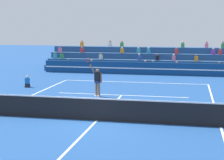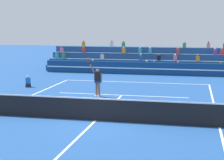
% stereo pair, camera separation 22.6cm
% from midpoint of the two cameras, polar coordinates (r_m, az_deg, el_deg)
% --- Properties ---
extents(ground_plane, '(120.00, 120.00, 0.00)m').
position_cam_midpoint_polar(ground_plane, '(17.30, -2.71, -6.20)').
color(ground_plane, navy).
extents(court_lines, '(11.10, 23.90, 0.01)m').
position_cam_midpoint_polar(court_lines, '(17.30, -2.71, -6.19)').
color(court_lines, white).
rests_on(court_lines, ground).
extents(tennis_net, '(12.00, 0.10, 1.10)m').
position_cam_midpoint_polar(tennis_net, '(17.17, -2.72, -4.44)').
color(tennis_net, '#2D6B38').
rests_on(tennis_net, ground).
extents(sponsor_banner_wall, '(18.00, 0.26, 1.10)m').
position_cam_midpoint_polar(sponsor_banner_wall, '(33.20, 4.41, 1.78)').
color(sponsor_banner_wall, navy).
rests_on(sponsor_banner_wall, ground).
extents(bleacher_stand, '(19.05, 3.80, 2.83)m').
position_cam_midpoint_polar(bleacher_stand, '(36.30, 5.06, 2.78)').
color(bleacher_stand, navy).
rests_on(bleacher_stand, ground).
extents(ball_kid_courtside, '(0.30, 0.36, 0.84)m').
position_cam_midpoint_polar(ball_kid_courtside, '(27.04, -13.01, -0.39)').
color(ball_kid_courtside, black).
rests_on(ball_kid_courtside, ground).
extents(tennis_player, '(1.13, 0.44, 2.43)m').
position_cam_midpoint_polar(tennis_player, '(22.82, -2.54, -0.11)').
color(tennis_player, brown).
rests_on(tennis_player, ground).
extents(tennis_ball, '(0.07, 0.07, 0.07)m').
position_cam_midpoint_polar(tennis_ball, '(20.29, -8.90, -4.02)').
color(tennis_ball, '#C6DB33').
rests_on(tennis_ball, ground).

